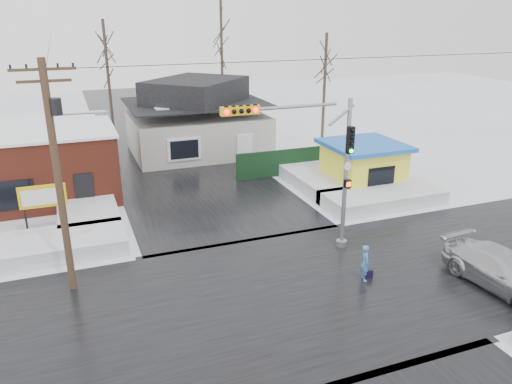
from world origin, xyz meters
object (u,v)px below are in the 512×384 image
object	(u,v)px
traffic_signal	(316,157)
marquee_sign	(43,198)
kiosk	(363,165)
pedestrian	(365,263)
utility_pole	(58,166)
car	(503,271)

from	to	relation	value
traffic_signal	marquee_sign	world-z (taller)	traffic_signal
kiosk	pedestrian	bearing A→B (deg)	-121.66
traffic_signal	kiosk	world-z (taller)	traffic_signal
utility_pole	kiosk	bearing A→B (deg)	20.44
marquee_sign	pedestrian	distance (m)	15.62
marquee_sign	car	world-z (taller)	marquee_sign
kiosk	car	distance (m)	12.67
car	pedestrian	bearing A→B (deg)	147.50
marquee_sign	pedestrian	size ratio (longest dim) A/B	1.63
traffic_signal	kiosk	xyz separation A→B (m)	(7.07, 7.03, -3.08)
traffic_signal	car	world-z (taller)	traffic_signal
traffic_signal	pedestrian	bearing A→B (deg)	-74.89
kiosk	traffic_signal	bearing A→B (deg)	-135.16
marquee_sign	kiosk	bearing A→B (deg)	1.55
traffic_signal	pedestrian	size ratio (longest dim) A/B	4.49
traffic_signal	car	xyz separation A→B (m)	(5.64, -5.54, -3.79)
traffic_signal	pedestrian	world-z (taller)	traffic_signal
utility_pole	pedestrian	bearing A→B (deg)	-17.90
kiosk	car	world-z (taller)	kiosk
utility_pole	car	distance (m)	17.67
car	traffic_signal	bearing A→B (deg)	130.08
marquee_sign	car	size ratio (longest dim) A/B	0.50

